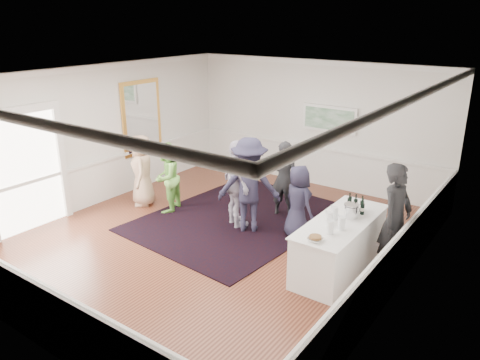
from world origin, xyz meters
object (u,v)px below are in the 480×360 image
Objects in this scene: guest_green at (166,178)px; guest_dark_b at (284,179)px; serving_table at (340,245)px; guest_navy at (298,202)px; ice_bucket at (351,211)px; bartender at (395,219)px; guest_tan at (142,170)px; nut_bowl at (315,238)px; guest_lilac at (237,184)px; guest_dark_a at (249,185)px.

guest_dark_b reaches higher than guest_green.
guest_navy is at bearing 149.86° from serving_table.
guest_dark_b is 2.43m from ice_bucket.
bartender reaches higher than guest_tan.
guest_green is 4.34m from ice_bucket.
nut_bowl is at bearing 161.15° from bartender.
guest_lilac is (1.75, 0.26, 0.13)m from guest_green.
ice_bucket is at bearing -152.64° from guest_lilac.
guest_tan is at bearing 9.34° from guest_dark_b.
guest_dark_a is 7.84× the size of nut_bowl.
ice_bucket is (2.07, -1.27, 0.19)m from guest_dark_b.
guest_dark_a is at bearing 41.08° from guest_navy.
guest_dark_a reaches higher than ice_bucket.
guest_lilac is at bearing 100.89° from bartender.
guest_dark_b is at bearing -20.58° from guest_navy.
guest_dark_b reaches higher than guest_navy.
guest_dark_a is (0.33, -0.02, 0.06)m from guest_lilac.
guest_lilac reaches higher than nut_bowl.
guest_dark_a reaches higher than guest_green.
guest_tan is at bearing -179.16° from ice_bucket.
serving_table is 4.27m from guest_green.
bartender is at bearing 60.98° from nut_bowl.
guest_tan is 6.65× the size of nut_bowl.
bartender is at bearing 144.94° from guest_dark_b.
guest_lilac is 0.94× the size of guest_dark_a.
guest_dark_b is (-1.99, 1.48, 0.38)m from serving_table.
serving_table is 0.62m from ice_bucket.
guest_tan is at bearing 38.80° from guest_lilac.
bartender is 3.26m from guest_lilac.
guest_green is 1.77m from guest_lilac.
serving_table is at bearing 131.69° from bartender.
nut_bowl is (4.23, -1.10, 0.17)m from guest_green.
bartender is 1.60m from nut_bowl.
nut_bowl is at bearing 114.39° from guest_dark_b.
guest_green is 0.81× the size of guest_dark_a.
guest_tan is at bearing -24.10° from guest_dark_a.
bartender is 0.99× the size of guest_dark_a.
guest_dark_a is 1.09m from guest_dark_b.
guest_navy is 1.41m from ice_bucket.
ice_bucket is at bearing 145.26° from guest_dark_a.
guest_green is 6.13× the size of ice_bucket.
guest_lilac is (-3.26, -0.04, -0.05)m from bartender.
guest_navy reaches higher than serving_table.
guest_tan is 1.12× the size of guest_navy.
bartender is at bearing 50.15° from guest_tan.
bartender is 1.17× the size of guest_tan.
nut_bowl is (2.16, -1.34, -0.02)m from guest_dark_a.
guest_dark_a reaches higher than bartender.
guest_lilac reaches higher than guest_navy.
ice_bucket reaches higher than serving_table.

